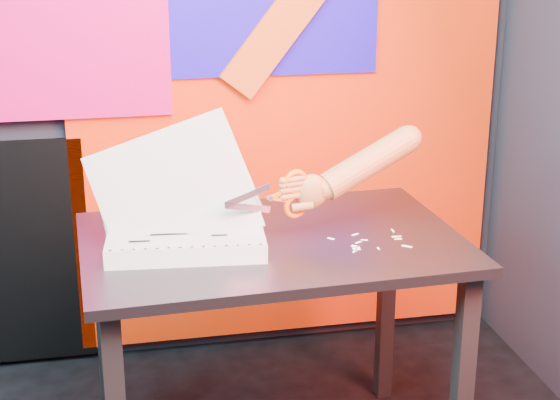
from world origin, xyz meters
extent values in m
cube|color=red|center=(0.65, 1.47, 0.85)|extent=(1.60, 0.02, 1.60)
cube|color=#D8095A|center=(-0.25, 1.45, 1.35)|extent=(0.95, 0.02, 0.80)
cube|color=black|center=(-0.05, 0.95, 0.36)|extent=(0.05, 0.05, 0.72)
cube|color=black|center=(0.92, 0.40, 0.36)|extent=(0.05, 0.05, 0.72)
cube|color=black|center=(0.90, 1.00, 0.36)|extent=(0.05, 0.05, 0.72)
cube|color=#303031|center=(0.43, 0.68, 0.73)|extent=(1.10, 0.76, 0.03)
cube|color=silver|center=(0.19, 0.67, 0.78)|extent=(0.45, 0.35, 0.05)
cube|color=white|center=(0.19, 0.67, 0.80)|extent=(0.45, 0.35, 0.00)
cube|color=white|center=(0.19, 0.67, 0.81)|extent=(0.43, 0.33, 0.13)
cube|color=white|center=(0.18, 0.69, 0.83)|extent=(0.43, 0.28, 0.23)
cube|color=white|center=(0.17, 0.70, 0.88)|extent=(0.46, 0.22, 0.32)
cube|color=white|center=(0.16, 0.72, 0.92)|extent=(0.49, 0.19, 0.37)
cylinder|color=black|center=(-0.02, 0.54, 0.80)|extent=(0.01, 0.01, 0.00)
cylinder|color=black|center=(0.01, 0.54, 0.80)|extent=(0.01, 0.01, 0.00)
cylinder|color=black|center=(0.04, 0.54, 0.80)|extent=(0.01, 0.01, 0.00)
cylinder|color=black|center=(0.07, 0.54, 0.80)|extent=(0.01, 0.01, 0.00)
cylinder|color=black|center=(0.10, 0.53, 0.80)|extent=(0.01, 0.01, 0.00)
cylinder|color=black|center=(0.13, 0.53, 0.80)|extent=(0.01, 0.01, 0.00)
cylinder|color=black|center=(0.16, 0.53, 0.80)|extent=(0.01, 0.01, 0.00)
cylinder|color=black|center=(0.19, 0.52, 0.80)|extent=(0.01, 0.01, 0.00)
cylinder|color=black|center=(0.22, 0.52, 0.80)|extent=(0.01, 0.01, 0.00)
cylinder|color=black|center=(0.25, 0.52, 0.80)|extent=(0.01, 0.01, 0.00)
cylinder|color=black|center=(0.28, 0.52, 0.80)|extent=(0.01, 0.01, 0.00)
cylinder|color=black|center=(0.31, 0.51, 0.80)|extent=(0.01, 0.01, 0.00)
cylinder|color=black|center=(0.34, 0.51, 0.80)|extent=(0.01, 0.01, 0.00)
cylinder|color=black|center=(0.37, 0.51, 0.80)|extent=(0.01, 0.01, 0.00)
cylinder|color=black|center=(0.01, 0.83, 0.80)|extent=(0.01, 0.01, 0.00)
cylinder|color=black|center=(0.04, 0.83, 0.80)|extent=(0.01, 0.01, 0.00)
cylinder|color=black|center=(0.07, 0.83, 0.80)|extent=(0.01, 0.01, 0.00)
cylinder|color=black|center=(0.10, 0.82, 0.80)|extent=(0.01, 0.01, 0.00)
cylinder|color=black|center=(0.13, 0.82, 0.80)|extent=(0.01, 0.01, 0.00)
cylinder|color=black|center=(0.16, 0.82, 0.80)|extent=(0.01, 0.01, 0.00)
cylinder|color=black|center=(0.19, 0.82, 0.80)|extent=(0.01, 0.01, 0.00)
cylinder|color=black|center=(0.22, 0.81, 0.80)|extent=(0.01, 0.01, 0.00)
cylinder|color=black|center=(0.25, 0.81, 0.80)|extent=(0.01, 0.01, 0.00)
cylinder|color=black|center=(0.28, 0.81, 0.80)|extent=(0.01, 0.01, 0.00)
cylinder|color=black|center=(0.31, 0.81, 0.80)|extent=(0.01, 0.01, 0.00)
cylinder|color=black|center=(0.34, 0.80, 0.80)|extent=(0.01, 0.01, 0.00)
cylinder|color=black|center=(0.37, 0.80, 0.80)|extent=(0.01, 0.01, 0.00)
cylinder|color=black|center=(0.40, 0.80, 0.80)|extent=(0.01, 0.01, 0.00)
cube|color=black|center=(0.09, 0.74, 0.80)|extent=(0.08, 0.02, 0.00)
cube|color=black|center=(0.22, 0.70, 0.80)|extent=(0.06, 0.02, 0.00)
cube|color=black|center=(0.14, 0.63, 0.80)|extent=(0.10, 0.02, 0.00)
cube|color=black|center=(0.27, 0.60, 0.80)|extent=(0.05, 0.02, 0.00)
cube|color=black|center=(0.06, 0.59, 0.80)|extent=(0.06, 0.02, 0.00)
cube|color=silver|center=(0.36, 0.62, 0.90)|extent=(0.14, 0.04, 0.05)
cube|color=silver|center=(0.36, 0.62, 0.87)|extent=(0.14, 0.04, 0.05)
cylinder|color=silver|center=(0.42, 0.64, 0.88)|extent=(0.02, 0.02, 0.01)
cube|color=#FC5D00|center=(0.45, 0.65, 0.88)|extent=(0.05, 0.02, 0.02)
cube|color=#FC5D00|center=(0.45, 0.65, 0.89)|extent=(0.05, 0.02, 0.02)
torus|color=#FC5D00|center=(0.50, 0.66, 0.92)|extent=(0.07, 0.03, 0.07)
torus|color=#FC5D00|center=(0.50, 0.66, 0.85)|extent=(0.07, 0.03, 0.07)
ellipsoid|color=#9A6538|center=(0.55, 0.67, 0.88)|extent=(0.10, 0.06, 0.10)
cylinder|color=#9A6538|center=(0.50, 0.66, 0.88)|extent=(0.08, 0.04, 0.02)
cylinder|color=#9A6538|center=(0.50, 0.66, 0.90)|extent=(0.07, 0.04, 0.02)
cylinder|color=#9A6538|center=(0.50, 0.66, 0.91)|extent=(0.07, 0.04, 0.02)
cylinder|color=#9A6538|center=(0.50, 0.66, 0.93)|extent=(0.06, 0.03, 0.02)
cylinder|color=#9A6538|center=(0.52, 0.65, 0.85)|extent=(0.06, 0.02, 0.03)
cylinder|color=#9A6538|center=(0.59, 0.69, 0.89)|extent=(0.07, 0.08, 0.07)
cylinder|color=#9A6538|center=(0.73, 0.72, 0.94)|extent=(0.32, 0.16, 0.19)
sphere|color=#9A6538|center=(0.86, 0.76, 1.00)|extent=(0.08, 0.08, 0.08)
cube|color=white|center=(0.79, 0.67, 0.75)|extent=(0.01, 0.03, 0.00)
cube|color=white|center=(0.65, 0.55, 0.75)|extent=(0.01, 0.03, 0.00)
cube|color=white|center=(0.69, 0.61, 0.75)|extent=(0.02, 0.01, 0.00)
cube|color=white|center=(0.68, 0.66, 0.75)|extent=(0.02, 0.02, 0.00)
cube|color=white|center=(0.60, 0.64, 0.75)|extent=(0.02, 0.02, 0.00)
cube|color=white|center=(0.71, 0.54, 0.75)|extent=(0.01, 0.01, 0.00)
cube|color=white|center=(0.79, 0.62, 0.75)|extent=(0.03, 0.01, 0.00)
cube|color=white|center=(0.78, 0.60, 0.75)|extent=(0.02, 0.01, 0.00)
cube|color=white|center=(0.65, 0.57, 0.75)|extent=(0.02, 0.02, 0.00)
cube|color=white|center=(0.79, 0.54, 0.75)|extent=(0.03, 0.03, 0.00)
cube|color=white|center=(0.64, 0.53, 0.75)|extent=(0.02, 0.02, 0.00)
cube|color=white|center=(0.67, 0.60, 0.75)|extent=(0.02, 0.01, 0.00)
cube|color=white|center=(0.64, 0.55, 0.75)|extent=(0.01, 0.02, 0.00)
cube|color=white|center=(0.79, 0.62, 0.75)|extent=(0.01, 0.02, 0.00)
camera|label=1|loc=(0.00, -1.56, 1.63)|focal=55.00mm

